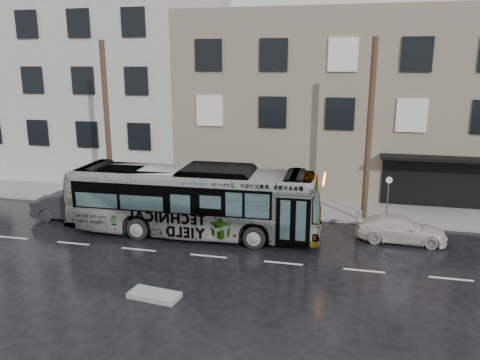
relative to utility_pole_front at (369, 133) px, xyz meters
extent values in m
plane|color=black|center=(-6.50, -3.30, -4.65)|extent=(120.00, 120.00, 0.00)
cube|color=gray|center=(-6.50, 1.60, -4.58)|extent=(90.00, 3.60, 0.15)
cube|color=gray|center=(-1.50, 9.40, 0.85)|extent=(20.00, 12.00, 11.00)
cube|color=beige|center=(-24.50, 10.90, 3.35)|extent=(26.00, 15.00, 16.00)
cylinder|color=#503728|center=(0.00, 0.00, 0.00)|extent=(0.30, 0.30, 9.00)
cylinder|color=#503728|center=(-14.00, 0.00, 0.00)|extent=(0.30, 0.30, 9.00)
cylinder|color=slate|center=(1.10, 0.00, -3.30)|extent=(0.06, 0.06, 2.40)
imported|color=#B2B2B2|center=(-7.96, -3.39, -2.98)|extent=(12.03, 3.07, 3.33)
imported|color=beige|center=(1.57, -2.16, -4.07)|extent=(4.06, 1.75, 1.16)
imported|color=black|center=(-14.66, -2.69, -3.94)|extent=(4.46, 1.95, 1.42)
cube|color=gray|center=(-7.30, -9.68, -4.56)|extent=(1.89, 1.03, 0.18)
camera|label=1|loc=(-1.05, -23.46, 3.30)|focal=35.00mm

